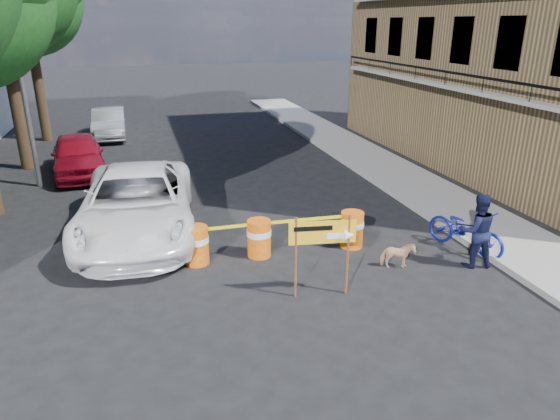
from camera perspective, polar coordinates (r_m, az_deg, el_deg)
ground at (r=10.09m, az=1.11°, el=-10.54°), size 120.00×120.00×0.00m
sidewalk_east at (r=17.48m, az=15.04°, el=2.83°), size 2.40×40.00×0.15m
streetlamp at (r=18.09m, az=-27.71°, el=15.76°), size 1.25×0.18×8.00m
barrel_far_left at (r=11.63m, az=-19.39°, el=-4.73°), size 0.58×0.58×0.90m
barrel_mid_left at (r=11.57m, az=-9.55°, el=-3.90°), size 0.58×0.58×0.90m
barrel_mid_right at (r=11.78m, az=-2.41°, el=-3.15°), size 0.58×0.58×0.90m
barrel_far_right at (r=12.39m, az=8.21°, el=-2.12°), size 0.58×0.58×0.90m
detour_sign at (r=9.85m, az=5.81°, el=-3.24°), size 1.33×0.35×1.72m
pedestrian at (r=11.99m, az=21.57°, el=-2.20°), size 0.95×0.80×1.72m
bicycle at (r=12.68m, az=20.72°, el=-0.14°), size 1.06×1.25×2.02m
dog at (r=11.56m, az=13.28°, el=-5.08°), size 0.80×0.50×0.62m
suv_white at (r=13.37m, az=-16.03°, el=0.72°), size 3.29×6.30×1.69m
sedan_red at (r=19.52m, az=-22.10°, el=5.86°), size 2.24×4.48×1.47m
sedan_silver at (r=25.61m, az=-18.96°, el=9.40°), size 1.51×4.20×1.38m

